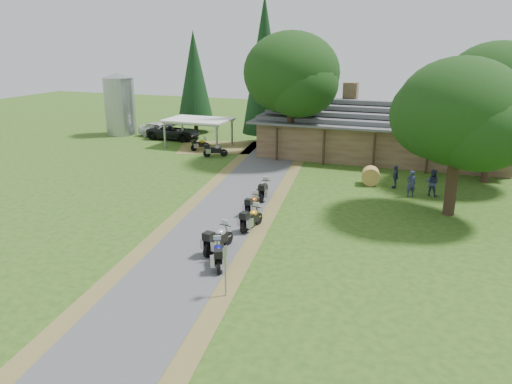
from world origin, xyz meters
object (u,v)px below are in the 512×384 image
(motorcycle_row_e, at_px, (264,189))
(car_dark_suv, at_px, (174,128))
(motorcycle_row_d, at_px, (253,203))
(motorcycle_carport_b, at_px, (215,150))
(lodge, at_px, (382,129))
(motorcycle_row_c, at_px, (252,217))
(hay_bale, at_px, (371,176))
(motorcycle_carport_a, at_px, (200,144))
(silo, at_px, (120,104))
(carport, at_px, (199,133))
(motorcycle_row_b, at_px, (218,238))
(car_white_sedan, at_px, (160,127))
(motorcycle_row_a, at_px, (218,254))

(motorcycle_row_e, bearing_deg, car_dark_suv, 36.34)
(motorcycle_row_d, distance_m, motorcycle_carport_b, 14.98)
(lodge, height_order, motorcycle_row_e, lodge)
(motorcycle_row_c, relative_size, hay_bale, 1.56)
(motorcycle_row_d, bearing_deg, motorcycle_row_e, 4.99)
(motorcycle_row_e, distance_m, motorcycle_carport_a, 15.68)
(lodge, bearing_deg, silo, 177.23)
(motorcycle_row_d, bearing_deg, motorcycle_carport_a, 35.89)
(motorcycle_row_d, bearing_deg, motorcycle_carport_b, 32.81)
(motorcycle_row_e, relative_size, motorcycle_carport_b, 1.03)
(carport, xyz_separation_m, motorcycle_row_c, (12.39, -18.56, -0.64))
(carport, height_order, motorcycle_row_c, carport)
(car_dark_suv, xyz_separation_m, motorcycle_carport_b, (7.25, -5.71, -0.50))
(motorcycle_row_d, bearing_deg, hay_bale, -34.06)
(motorcycle_carport_b, distance_m, hay_bale, 14.45)
(motorcycle_row_c, height_order, motorcycle_carport_b, motorcycle_row_c)
(motorcycle_row_b, height_order, motorcycle_carport_a, motorcycle_row_b)
(carport, bearing_deg, motorcycle_carport_a, -59.30)
(carport, xyz_separation_m, hay_bale, (17.23, -7.61, -0.68))
(motorcycle_row_c, bearing_deg, silo, 56.24)
(motorcycle_row_b, bearing_deg, motorcycle_carport_b, 35.12)
(lodge, xyz_separation_m, car_dark_suv, (-20.70, 0.73, -1.31))
(car_dark_suv, distance_m, motorcycle_row_e, 21.70)
(car_dark_suv, xyz_separation_m, motorcycle_carport_a, (4.81, -3.73, -0.54))
(car_white_sedan, xyz_separation_m, motorcycle_row_b, (17.80, -24.59, -0.30))
(motorcycle_row_e, bearing_deg, carport, 32.13)
(motorcycle_row_c, bearing_deg, motorcycle_row_d, 28.37)
(car_white_sedan, bearing_deg, motorcycle_row_e, -124.92)
(lodge, bearing_deg, motorcycle_row_b, -101.84)
(car_white_sedan, height_order, motorcycle_row_c, car_white_sedan)
(motorcycle_row_b, relative_size, hay_bale, 1.65)
(motorcycle_row_a, relative_size, motorcycle_carport_a, 1.06)
(carport, distance_m, motorcycle_row_e, 17.50)
(silo, relative_size, motorcycle_row_e, 3.36)
(carport, height_order, motorcycle_row_e, carport)
(motorcycle_row_d, height_order, motorcycle_carport_b, motorcycle_carport_b)
(silo, bearing_deg, lodge, -2.77)
(motorcycle_row_d, height_order, motorcycle_carport_a, motorcycle_row_d)
(silo, bearing_deg, motorcycle_row_e, -36.36)
(lodge, distance_m, hay_bale, 9.21)
(motorcycle_row_c, distance_m, hay_bale, 11.97)
(motorcycle_row_c, relative_size, motorcycle_carport_a, 1.11)
(motorcycle_carport_a, height_order, hay_bale, hay_bale)
(motorcycle_row_b, xyz_separation_m, motorcycle_carport_a, (-11.01, 20.29, -0.11))
(car_dark_suv, relative_size, hay_bale, 4.75)
(car_white_sedan, height_order, motorcycle_row_b, car_white_sedan)
(silo, relative_size, hay_bale, 5.18)
(carport, relative_size, motorcycle_row_b, 2.91)
(motorcycle_row_a, distance_m, motorcycle_carport_a, 24.81)
(carport, relative_size, motorcycle_carport_a, 3.43)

